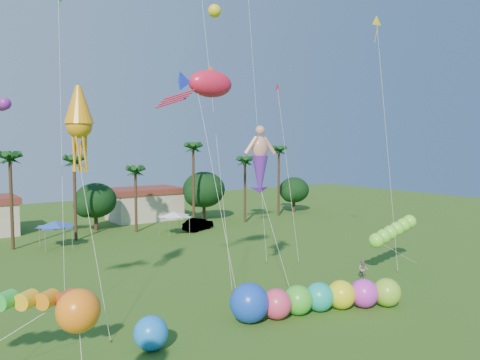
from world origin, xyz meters
TOP-DOWN VIEW (x-y plane):
  - tree_line at (3.57, 44.00)m, footprint 69.46×8.91m
  - buildings_row at (-3.09, 50.00)m, footprint 35.00×7.00m
  - tent_row at (-6.00, 36.33)m, footprint 31.00×4.00m
  - car_b at (12.26, 37.46)m, footprint 5.14×3.60m
  - spectator_b at (12.41, 9.61)m, footprint 1.05×1.07m
  - caterpillar_inflatable at (3.29, 6.25)m, footprint 12.35×5.72m
  - blue_ball at (-7.95, 7.27)m, footprint 1.93×1.93m
  - rainbow_tube at (-13.86, 7.81)m, footprint 8.43×4.07m
  - green_worm at (14.67, 10.12)m, footprint 9.75×1.39m
  - orange_ball_kite at (-13.47, 1.32)m, footprint 1.86×1.90m
  - merman_kite at (4.18, 13.24)m, footprint 2.47×5.19m
  - fish_kite at (-0.10, 13.69)m, footprint 5.51×6.67m
  - squid_kite at (-9.56, 14.38)m, footprint 2.14×6.00m
  - delta_kite_red at (12.66, 21.39)m, footprint 1.78×5.28m
  - delta_kite_yellow at (16.71, 12.19)m, footprint 1.15×3.30m
  - delta_kite_green at (-9.63, 18.36)m, footprint 1.89×5.40m

SIDE VIEW (x-z plane):
  - car_b at x=12.26m, z-range 0.00..1.61m
  - spectator_b at x=12.41m, z-range 0.00..1.74m
  - blue_ball at x=-7.95m, z-range 0.00..1.93m
  - caterpillar_inflatable at x=3.29m, z-range -0.21..2.35m
  - buildings_row at x=-3.09m, z-range 0.00..4.00m
  - tent_row at x=-6.00m, z-range 2.45..3.05m
  - green_worm at x=14.67m, z-range 1.11..4.90m
  - rainbow_tube at x=-13.86m, z-range 1.57..5.62m
  - tree_line at x=3.57m, z-range -1.22..9.78m
  - orange_ball_kite at x=-13.47m, z-range 2.17..8.18m
  - merman_kite at x=4.18m, z-range 3.63..16.09m
  - squid_kite at x=-9.56m, z-range 5.00..20.32m
  - fish_kite at x=-0.10m, z-range 7.40..24.44m
  - delta_kite_red at x=12.66m, z-range 7.93..25.74m
  - delta_kite_green at x=-9.63m, z-range 10.02..32.33m
  - delta_kite_yellow at x=16.71m, z-range 10.45..33.57m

